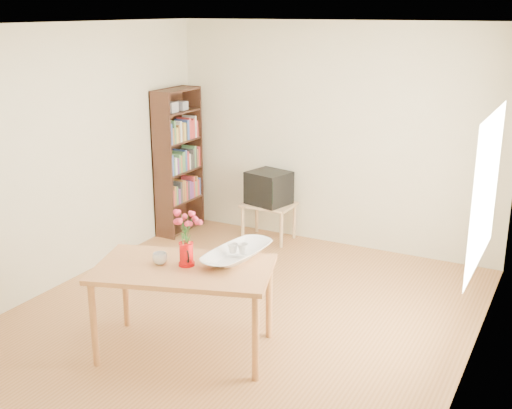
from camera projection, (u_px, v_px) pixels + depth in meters
The scene contains 11 objects.
room at pixel (243, 180), 5.52m from camera, with size 4.50×4.50×4.50m.
table at pixel (184, 276), 5.14m from camera, with size 1.58×1.20×0.75m.
tv_stand at pixel (269, 209), 7.78m from camera, with size 0.60×0.45×0.46m.
bookshelf at pixel (179, 166), 7.97m from camera, with size 0.28×0.70×1.80m.
pitcher at pixel (187, 255), 5.11m from camera, with size 0.16×0.17×0.20m.
flowers at pixel (185, 225), 5.04m from camera, with size 0.22×0.22×0.31m, color #E53556, non-canonical shape.
mug at pixel (160, 258), 5.15m from camera, with size 0.12×0.12×0.09m, color white.
bowl at pixel (237, 231), 5.21m from camera, with size 0.50×0.50×0.47m, color white.
teacup_a at pixel (233, 236), 5.24m from camera, with size 0.07×0.07×0.07m, color white.
teacup_b at pixel (243, 236), 5.22m from camera, with size 0.08×0.08×0.07m, color white.
television at pixel (269, 187), 7.71m from camera, with size 0.54×0.52×0.39m.
Camera 1 is at (2.60, -4.68, 2.73)m, focal length 45.00 mm.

